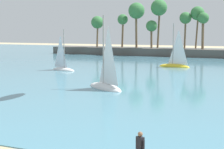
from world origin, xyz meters
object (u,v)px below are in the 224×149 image
(sailboat_near_shore, at_px, (106,82))
(sailboat_mid_bay, at_px, (63,66))
(sailboat_far_left, at_px, (175,63))
(person_at_waterline, at_px, (140,149))

(sailboat_near_shore, bearing_deg, sailboat_mid_bay, 135.00)
(sailboat_far_left, bearing_deg, sailboat_near_shore, -94.37)
(person_at_waterline, xyz_separation_m, sailboat_mid_bay, (-22.01, 30.49, -0.25))
(person_at_waterline, distance_m, sailboat_mid_bay, 37.60)
(person_at_waterline, relative_size, sailboat_near_shore, 0.21)
(sailboat_far_left, bearing_deg, sailboat_mid_bay, -141.89)
(person_at_waterline, xyz_separation_m, sailboat_far_left, (-7.83, 41.62, -0.16))
(sailboat_near_shore, distance_m, sailboat_mid_bay, 17.52)
(sailboat_near_shore, xyz_separation_m, sailboat_mid_bay, (-12.39, 12.39, -0.13))
(sailboat_near_shore, height_order, sailboat_mid_bay, sailboat_near_shore)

